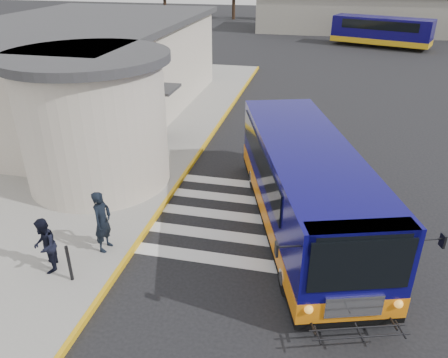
% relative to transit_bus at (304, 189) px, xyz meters
% --- Properties ---
extents(ground, '(140.00, 140.00, 0.00)m').
position_rel_transit_bus_xyz_m(ground, '(-0.73, 0.89, -1.36)').
color(ground, black).
rests_on(ground, ground).
extents(sidewalk, '(10.00, 34.00, 0.15)m').
position_rel_transit_bus_xyz_m(sidewalk, '(-9.73, 4.89, -1.28)').
color(sidewalk, gray).
rests_on(sidewalk, ground).
extents(curb_strip, '(0.12, 34.00, 0.16)m').
position_rel_transit_bus_xyz_m(curb_strip, '(-4.78, 4.89, -1.28)').
color(curb_strip, gold).
rests_on(curb_strip, ground).
extents(station_building, '(12.70, 18.70, 4.80)m').
position_rel_transit_bus_xyz_m(station_building, '(-11.57, 7.79, 1.21)').
color(station_building, '#B6AC9A').
rests_on(station_building, ground).
extents(crosswalk, '(8.00, 5.35, 0.01)m').
position_rel_transit_bus_xyz_m(crosswalk, '(-1.23, 0.09, -1.35)').
color(crosswalk, silver).
rests_on(crosswalk, ground).
extents(depot_building, '(26.40, 8.40, 4.20)m').
position_rel_transit_bus_xyz_m(depot_building, '(5.27, 42.89, 0.75)').
color(depot_building, gray).
rests_on(depot_building, ground).
extents(transit_bus, '(5.77, 10.31, 2.83)m').
position_rel_transit_bus_xyz_m(transit_bus, '(0.00, 0.00, 0.00)').
color(transit_bus, '#0A0756').
rests_on(transit_bus, ground).
extents(pedestrian_a, '(0.51, 0.72, 1.88)m').
position_rel_transit_bus_xyz_m(pedestrian_a, '(-5.53, -2.72, -0.27)').
color(pedestrian_a, black).
rests_on(pedestrian_a, sidewalk).
extents(pedestrian_b, '(0.88, 0.96, 1.59)m').
position_rel_transit_bus_xyz_m(pedestrian_b, '(-6.60, -3.96, -0.41)').
color(pedestrian_b, black).
rests_on(pedestrian_b, sidewalk).
extents(bollard, '(0.09, 0.09, 1.07)m').
position_rel_transit_bus_xyz_m(bollard, '(-5.78, -4.21, -0.67)').
color(bollard, black).
rests_on(bollard, sidewalk).
extents(far_bus_a, '(9.45, 5.40, 2.35)m').
position_rel_transit_bus_xyz_m(far_bus_a, '(5.29, 33.59, 0.17)').
color(far_bus_a, '#0C064E').
rests_on(far_bus_a, ground).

